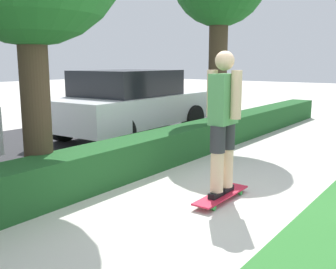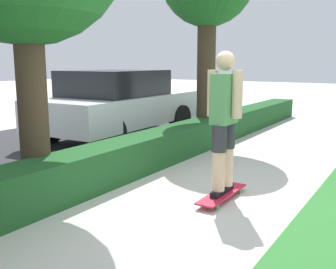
# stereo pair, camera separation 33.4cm
# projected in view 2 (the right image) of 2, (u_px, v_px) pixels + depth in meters

# --- Properties ---
(ground_plane) EXTENTS (60.00, 60.00, 0.00)m
(ground_plane) POSITION_uv_depth(u_px,v_px,m) (205.00, 206.00, 4.66)
(ground_plane) COLOR beige
(hedge_row) EXTENTS (16.98, 0.60, 0.54)m
(hedge_row) POSITION_uv_depth(u_px,v_px,m) (102.00, 165.00, 5.46)
(hedge_row) COLOR #1E5123
(hedge_row) RESTS_ON ground_plane
(skateboard) EXTENTS (1.00, 0.24, 0.08)m
(skateboard) POSITION_uv_depth(u_px,v_px,m) (222.00, 194.00, 4.88)
(skateboard) COLOR red
(skateboard) RESTS_ON ground_plane
(skater_person) EXTENTS (0.50, 0.45, 1.73)m
(skater_person) POSITION_uv_depth(u_px,v_px,m) (224.00, 119.00, 4.71)
(skater_person) COLOR black
(skater_person) RESTS_ON skateboard
(parked_car_middle) EXTENTS (4.14, 2.00, 1.51)m
(parked_car_middle) POSITION_uv_depth(u_px,v_px,m) (118.00, 103.00, 8.78)
(parked_car_middle) COLOR silver
(parked_car_middle) RESTS_ON ground_plane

